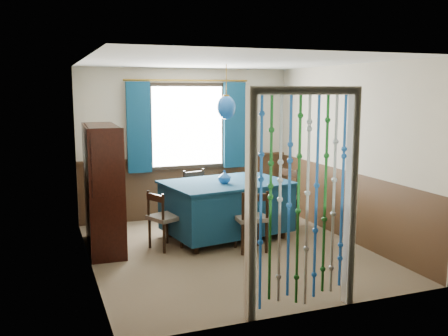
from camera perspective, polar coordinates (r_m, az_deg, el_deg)
name	(u,v)px	position (r m, az deg, el deg)	size (l,w,h in m)	color
floor	(229,251)	(6.80, 0.63, -9.46)	(4.00, 4.00, 0.00)	brown
ceiling	(230,62)	(6.47, 0.66, 12.06)	(4.00, 4.00, 0.00)	silver
wall_back	(187,144)	(8.40, -4.28, 2.78)	(3.60, 3.60, 0.00)	#B9AF97
wall_front	(306,187)	(4.73, 9.40, -2.10)	(3.60, 3.60, 0.00)	#B9AF97
wall_left	(88,166)	(6.11, -15.30, 0.18)	(4.00, 4.00, 0.00)	#B9AF97
wall_right	(347,153)	(7.36, 13.84, 1.67)	(4.00, 4.00, 0.00)	#B9AF97
wainscot_back	(187,188)	(8.50, -4.19, -2.27)	(3.60, 3.60, 0.00)	#402A18
wainscot_front	(304,263)	(4.94, 9.09, -10.64)	(3.60, 3.60, 0.00)	#402A18
wainscot_left	(92,228)	(6.27, -14.88, -6.61)	(4.00, 4.00, 0.00)	#402A18
wainscot_right	(344,204)	(7.48, 13.53, -4.05)	(4.00, 4.00, 0.00)	#402A18
window	(187,126)	(8.33, -4.21, 4.79)	(1.32, 0.12, 1.42)	black
doorway	(303,206)	(4.83, 8.99, -4.31)	(1.16, 0.12, 2.18)	silver
dining_table	(226,206)	(7.27, 0.25, -4.34)	(1.90, 1.45, 0.83)	#0F324D
chair_near	(252,219)	(6.69, 3.17, -5.80)	(0.44, 0.43, 0.84)	black
chair_far	(199,197)	(7.91, -2.85, -3.31)	(0.54, 0.52, 0.89)	black
chair_left	(164,218)	(6.83, -6.91, -5.69)	(0.51, 0.52, 0.80)	black
chair_right	(281,197)	(7.83, 6.51, -3.26)	(0.53, 0.54, 0.95)	black
sideboard	(103,206)	(6.97, -13.64, -4.24)	(0.50, 1.31, 1.69)	black
pendant_lamp	(226,107)	(7.08, 0.26, 6.95)	(0.27, 0.27, 0.76)	olive
vase_table	(224,177)	(7.05, 0.05, -1.08)	(0.16, 0.16, 0.17)	#154C96
bowl_shelf	(109,166)	(6.56, -12.97, 0.20)	(0.19, 0.19, 0.05)	beige
vase_sideboard	(104,178)	(7.17, -13.53, -1.09)	(0.17, 0.17, 0.17)	beige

